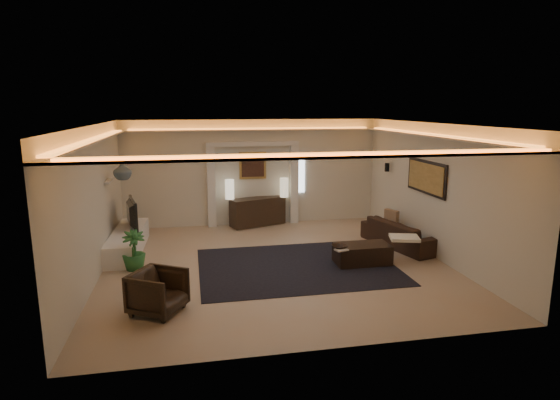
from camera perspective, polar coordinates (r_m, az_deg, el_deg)
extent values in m
plane|color=tan|center=(9.71, -0.48, -7.99)|extent=(7.00, 7.00, 0.00)
plane|color=white|center=(9.16, -0.51, 9.37)|extent=(7.00, 7.00, 0.00)
plane|color=beige|center=(12.73, -3.41, 3.42)|extent=(7.00, 0.00, 7.00)
plane|color=beige|center=(6.02, 5.71, -5.91)|extent=(7.00, 0.00, 7.00)
plane|color=beige|center=(9.35, -22.08, -0.41)|extent=(0.00, 7.00, 7.00)
plane|color=beige|center=(10.54, 18.56, 1.12)|extent=(0.00, 7.00, 7.00)
cube|color=silver|center=(9.17, -0.51, 7.62)|extent=(7.00, 7.00, 0.04)
cube|color=white|center=(12.98, 2.53, 3.14)|extent=(0.25, 0.03, 1.00)
cube|color=black|center=(9.60, 2.12, -8.19)|extent=(4.00, 3.00, 0.01)
cube|color=silver|center=(12.59, -8.53, 1.61)|extent=(0.22, 0.20, 2.20)
cube|color=silver|center=(12.89, 1.74, 1.96)|extent=(0.22, 0.20, 2.20)
cube|color=silver|center=(12.55, -3.39, 6.98)|extent=(2.52, 0.20, 0.12)
cube|color=tan|center=(12.68, -3.41, 4.30)|extent=(0.74, 0.04, 0.74)
cube|color=#4C2D1E|center=(12.65, -3.39, 4.28)|extent=(0.62, 0.02, 0.62)
cube|color=black|center=(10.74, 17.72, 2.71)|extent=(0.04, 1.64, 0.74)
cube|color=tan|center=(10.73, 17.61, 2.71)|extent=(0.02, 1.50, 0.62)
cylinder|color=black|center=(12.39, 13.15, 3.98)|extent=(0.12, 0.12, 0.22)
cube|color=silver|center=(10.66, -20.48, 2.19)|extent=(0.10, 0.55, 0.04)
cube|color=black|center=(12.70, -2.79, -1.42)|extent=(1.59, 0.96, 0.76)
cylinder|color=#FFF1D0|center=(12.47, -6.27, 1.52)|extent=(0.24, 0.24, 0.53)
cylinder|color=beige|center=(12.69, 0.52, 1.76)|extent=(0.25, 0.25, 0.53)
cube|color=white|center=(11.04, -18.36, -4.95)|extent=(0.72, 2.60, 0.48)
imported|color=black|center=(11.23, -18.34, -1.70)|extent=(1.18, 0.40, 0.68)
cylinder|color=#302012|center=(11.77, -17.99, -1.82)|extent=(0.15, 0.15, 0.35)
imported|color=slate|center=(10.62, -18.98, 3.47)|extent=(0.49, 0.49, 0.40)
imported|color=#29692E|center=(9.74, -17.70, -5.99)|extent=(0.56, 0.56, 0.81)
imported|color=black|center=(11.21, 14.83, -4.06)|extent=(2.23, 1.35, 0.61)
cube|color=#F0E3CC|center=(9.98, 15.18, -4.55)|extent=(0.70, 0.62, 0.06)
cube|color=#967353|center=(11.69, 13.67, -2.13)|extent=(0.26, 0.40, 0.38)
cube|color=black|center=(9.86, 10.17, -6.63)|extent=(1.14, 0.63, 0.42)
imported|color=black|center=(9.42, 7.40, -5.83)|extent=(0.35, 0.35, 0.08)
cube|color=beige|center=(9.32, 7.63, -6.18)|extent=(0.29, 0.24, 0.03)
imported|color=black|center=(7.71, -14.92, -10.97)|extent=(1.04, 1.03, 0.70)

